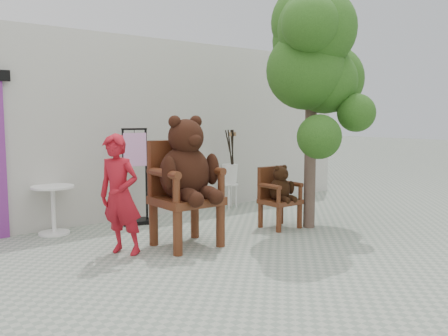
% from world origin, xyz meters
% --- Properties ---
extents(ground_plane, '(60.00, 60.00, 0.00)m').
position_xyz_m(ground_plane, '(0.00, 0.00, 0.00)').
color(ground_plane, gray).
rests_on(ground_plane, ground).
extents(back_wall, '(9.00, 1.00, 3.00)m').
position_xyz_m(back_wall, '(0.00, 3.10, 1.50)').
color(back_wall, beige).
rests_on(back_wall, ground).
extents(chair_big, '(0.82, 0.90, 1.71)m').
position_xyz_m(chair_big, '(-0.67, 0.66, 0.97)').
color(chair_big, '#431E0E').
rests_on(chair_big, ground).
extents(chair_small, '(0.53, 0.52, 0.96)m').
position_xyz_m(chair_small, '(1.02, 0.65, 0.57)').
color(chair_small, '#431E0E').
rests_on(chair_small, ground).
extents(person, '(0.58, 0.65, 1.49)m').
position_xyz_m(person, '(-1.55, 0.75, 0.74)').
color(person, '#A31420').
rests_on(person, ground).
extents(cafe_table, '(0.60, 0.60, 0.70)m').
position_xyz_m(cafe_table, '(-1.84, 2.35, 0.44)').
color(cafe_table, white).
rests_on(cafe_table, ground).
extents(display_stand, '(0.53, 0.45, 1.51)m').
position_xyz_m(display_stand, '(-0.59, 2.24, 0.58)').
color(display_stand, black).
rests_on(display_stand, ground).
extents(stool_bucket, '(0.32, 0.32, 1.45)m').
position_xyz_m(stool_bucket, '(1.42, 2.35, 0.64)').
color(stool_bucket, white).
rests_on(stool_bucket, ground).
extents(tree, '(2.16, 1.65, 3.65)m').
position_xyz_m(tree, '(1.38, 0.28, 2.61)').
color(tree, '#443128').
rests_on(tree, ground).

